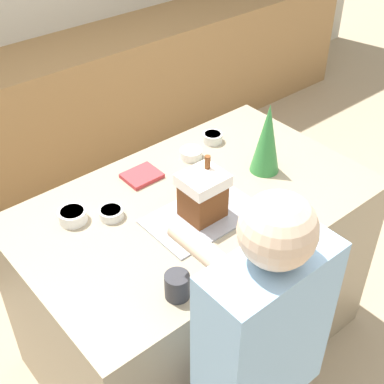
{
  "coord_description": "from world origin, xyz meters",
  "views": [
    {
      "loc": [
        -1.16,
        -1.36,
        2.38
      ],
      "look_at": [
        -0.02,
        0.0,
        1.0
      ],
      "focal_mm": 50.0,
      "sensor_mm": 36.0,
      "label": 1
    }
  ],
  "objects": [
    {
      "name": "baking_tray",
      "position": [
        -0.04,
        -0.09,
        0.95
      ],
      "size": [
        0.47,
        0.29,
        0.01
      ],
      "color": "#9E9EA8",
      "rests_on": "kitchen_island"
    },
    {
      "name": "candy_bowl_near_tray_right",
      "position": [
        0.37,
        0.31,
        0.97
      ],
      "size": [
        0.1,
        0.1,
        0.05
      ],
      "color": "silver",
      "rests_on": "kitchen_island"
    },
    {
      "name": "mug",
      "position": [
        -0.39,
        -0.36,
        0.99
      ],
      "size": [
        0.09,
        0.09,
        0.1
      ],
      "color": "#2D2D33",
      "rests_on": "kitchen_island"
    },
    {
      "name": "candy_bowl_far_left",
      "position": [
        -0.33,
        0.15,
        0.96
      ],
      "size": [
        0.1,
        0.1,
        0.04
      ],
      "color": "white",
      "rests_on": "kitchen_island"
    },
    {
      "name": "gingerbread_house",
      "position": [
        -0.04,
        -0.09,
        1.06
      ],
      "size": [
        0.17,
        0.16,
        0.26
      ],
      "color": "brown",
      "rests_on": "baking_tray"
    },
    {
      "name": "candy_bowl_center_rear",
      "position": [
        -0.47,
        0.23,
        0.97
      ],
      "size": [
        0.12,
        0.12,
        0.05
      ],
      "color": "white",
      "rests_on": "kitchen_island"
    },
    {
      "name": "cookbook",
      "position": [
        -0.08,
        0.29,
        0.95
      ],
      "size": [
        0.16,
        0.13,
        0.02
      ],
      "color": "#B23338",
      "rests_on": "kitchen_island"
    },
    {
      "name": "person",
      "position": [
        -0.36,
        -0.73,
        0.82
      ],
      "size": [
        0.42,
        0.52,
        1.59
      ],
      "color": "#424C6B",
      "rests_on": "ground_plane"
    },
    {
      "name": "kitchen_island",
      "position": [
        0.0,
        0.0,
        0.47
      ],
      "size": [
        1.54,
        0.94,
        0.94
      ],
      "color": "gray",
      "rests_on": "ground_plane"
    },
    {
      "name": "back_cabinet_block",
      "position": [
        0.0,
        1.84,
        0.47
      ],
      "size": [
        6.0,
        0.6,
        0.93
      ],
      "color": "#9E7547",
      "rests_on": "ground_plane"
    },
    {
      "name": "decorative_tree",
      "position": [
        0.39,
        -0.03,
        1.11
      ],
      "size": [
        0.13,
        0.13,
        0.34
      ],
      "color": "#33843D",
      "rests_on": "kitchen_island"
    },
    {
      "name": "candy_bowl_beside_tree",
      "position": [
        0.2,
        0.27,
        0.97
      ],
      "size": [
        0.11,
        0.11,
        0.04
      ],
      "color": "white",
      "rests_on": "kitchen_island"
    },
    {
      "name": "ground_plane",
      "position": [
        0.0,
        0.0,
        0.0
      ],
      "size": [
        12.0,
        12.0,
        0.0
      ],
      "primitive_type": "plane",
      "color": "tan"
    }
  ]
}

